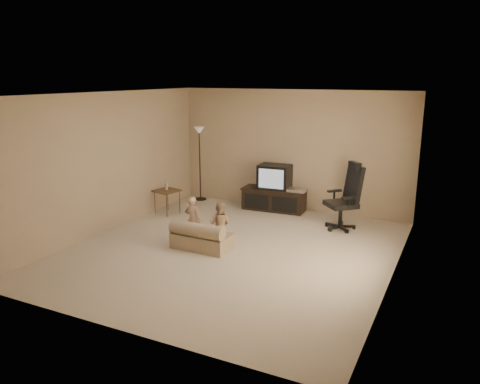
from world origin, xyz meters
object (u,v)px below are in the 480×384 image
(floor_lamp, at_px, (199,147))
(toddler_right, at_px, (220,224))
(tv_stand, at_px, (274,191))
(child_sofa, at_px, (201,238))
(toddler_left, at_px, (193,219))
(side_table, at_px, (167,191))
(office_chair, at_px, (345,205))

(floor_lamp, bearing_deg, toddler_right, -53.35)
(tv_stand, relative_size, toddler_right, 1.79)
(tv_stand, height_order, toddler_right, tv_stand)
(child_sofa, bearing_deg, toddler_right, 47.27)
(floor_lamp, height_order, toddler_left, floor_lamp)
(floor_lamp, xyz_separation_m, toddler_left, (1.31, -2.46, -0.82))
(toddler_right, bearing_deg, floor_lamp, -57.90)
(toddler_left, bearing_deg, floor_lamp, -65.68)
(tv_stand, xyz_separation_m, side_table, (-1.89, -1.20, 0.08))
(toddler_left, distance_m, toddler_right, 0.53)
(toddler_left, bearing_deg, side_table, -45.23)
(child_sofa, bearing_deg, side_table, 140.15)
(tv_stand, distance_m, child_sofa, 2.67)
(toddler_right, bearing_deg, child_sofa, 41.44)
(child_sofa, bearing_deg, office_chair, 49.15)
(tv_stand, bearing_deg, toddler_right, -93.00)
(office_chair, distance_m, toddler_right, 2.44)
(tv_stand, bearing_deg, toddler_left, -105.56)
(child_sofa, height_order, toddler_left, toddler_left)
(toddler_left, bearing_deg, office_chair, -143.97)
(side_table, distance_m, child_sofa, 2.22)
(child_sofa, bearing_deg, floor_lamp, 122.10)
(side_table, relative_size, toddler_right, 0.87)
(office_chair, bearing_deg, side_table, -123.18)
(floor_lamp, height_order, toddler_right, floor_lamp)
(side_table, relative_size, child_sofa, 0.69)
(tv_stand, distance_m, office_chair, 1.74)
(child_sofa, bearing_deg, tv_stand, 86.40)
(office_chair, relative_size, toddler_left, 1.59)
(tv_stand, xyz_separation_m, office_chair, (1.63, -0.60, 0.05))
(office_chair, relative_size, child_sofa, 1.29)
(side_table, bearing_deg, child_sofa, -41.12)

